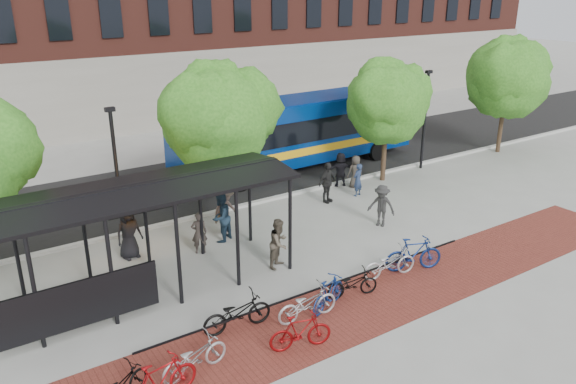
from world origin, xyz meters
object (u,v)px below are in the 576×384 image
lamp_post_right (425,117)px  pedestrian_3 (226,210)px  bike_7 (328,293)px  pedestrian_6 (355,172)px  tree_d (508,74)px  pedestrian_5 (340,169)px  bike_4 (237,313)px  lamp_post_left (117,171)px  bus (298,129)px  bike_11 (414,254)px  bike_6 (307,304)px  bike_10 (389,263)px  bus_shelter (121,206)px  pedestrian_8 (279,243)px  bike_5 (300,332)px  bike_2 (194,357)px  tree_b (218,113)px  pedestrian_4 (327,183)px  bike_8 (352,284)px  pedestrian_9 (381,206)px  tree_c (388,99)px  pedestrian_2 (221,217)px  bike_1 (160,382)px  pedestrian_0 (129,232)px  pedestrian_1 (199,233)px

lamp_post_right → pedestrian_3: 12.66m
bike_7 → pedestrian_6: bearing=-65.6°
tree_d → pedestrian_5: 11.98m
lamp_post_right → bike_4: size_ratio=2.50×
lamp_post_left → bus: size_ratio=0.38×
bike_11 → lamp_post_right: bearing=-25.8°
bike_6 → bike_10: size_ratio=0.99×
bus_shelter → pedestrian_8: (4.93, -1.02, -2.12)m
lamp_post_left → bike_5: size_ratio=2.96×
bike_2 → lamp_post_right: bearing=-71.0°
tree_b → pedestrian_3: 3.80m
bus_shelter → bus: bus is taller
pedestrian_4 → bike_4: bearing=-155.7°
bike_2 → lamp_post_left: bearing=-15.0°
bus → pedestrian_4: (-1.79, -4.91, -1.18)m
bike_4 → bike_8: (3.85, -0.41, -0.10)m
bike_2 → pedestrian_8: (4.85, 3.62, 0.39)m
bike_4 → pedestrian_9: (8.33, 3.18, 0.33)m
bike_6 → bike_10: bearing=-77.4°
pedestrian_3 → pedestrian_4: (5.27, 0.42, -0.01)m
pedestrian_5 → bike_6: bearing=65.0°
tree_c → pedestrian_2: bearing=-169.2°
bike_1 → bike_4: size_ratio=0.95×
pedestrian_4 → pedestrian_6: 2.47m
bike_1 → bike_4: 3.33m
bike_6 → pedestrian_2: bearing=0.9°
bike_10 → pedestrian_4: size_ratio=1.05×
pedestrian_0 → pedestrian_5: size_ratio=1.18×
tree_c → bike_10: bearing=-131.6°
tree_d → pedestrian_1: 20.62m
lamp_post_left → bus: lamp_post_left is taller
pedestrian_3 → pedestrian_8: size_ratio=1.06×
pedestrian_2 → bike_2: bearing=28.6°
bike_4 → bike_11: bearing=-86.7°
bike_7 → pedestrian_4: size_ratio=0.92×
tree_d → bike_8: size_ratio=3.90×
bike_2 → bike_11: bearing=-92.3°
tree_d → pedestrian_1: bearing=-173.3°
bus_shelter → tree_b: tree_b is taller
tree_b → bike_4: size_ratio=3.16×
bike_4 → bike_10: 5.69m
pedestrian_6 → pedestrian_2: bearing=25.5°
bike_4 → pedestrian_4: bearing=-46.0°
lamp_post_right → bike_8: 14.13m
bus_shelter → pedestrian_5: 12.76m
lamp_post_left → pedestrian_8: (3.79, -5.10, -1.86)m
bike_11 → bike_2: bearing=117.4°
tree_d → pedestrian_1: size_ratio=4.14×
bike_4 → bike_10: bike_4 is taller
pedestrian_1 → pedestrian_5: bearing=-143.8°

